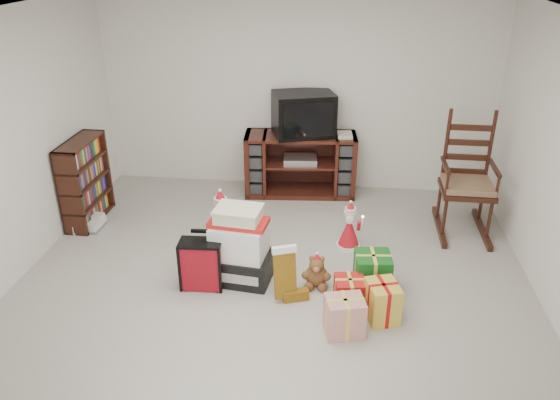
% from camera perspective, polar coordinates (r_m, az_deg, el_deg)
% --- Properties ---
extents(room, '(5.01, 5.01, 2.51)m').
position_cam_1_polar(room, '(4.72, -0.95, 3.34)').
color(room, '#AAA59C').
rests_on(room, ground).
extents(tv_stand, '(1.44, 0.62, 0.80)m').
position_cam_1_polar(tv_stand, '(7.07, 2.12, 3.77)').
color(tv_stand, '#421812').
rests_on(tv_stand, floor).
extents(bookshelf, '(0.27, 0.81, 0.99)m').
position_cam_1_polar(bookshelf, '(6.73, -19.66, 1.71)').
color(bookshelf, '#35160E').
rests_on(bookshelf, floor).
extents(rocking_chair, '(0.58, 0.94, 1.41)m').
position_cam_1_polar(rocking_chair, '(6.49, 18.77, 1.04)').
color(rocking_chair, '#35160E').
rests_on(rocking_chair, floor).
extents(gift_pile, '(0.65, 0.50, 0.76)m').
position_cam_1_polar(gift_pile, '(5.30, -4.24, -5.15)').
color(gift_pile, black).
rests_on(gift_pile, floor).
extents(red_suitcase, '(0.39, 0.22, 0.58)m').
position_cam_1_polar(red_suitcase, '(5.25, -8.18, -6.68)').
color(red_suitcase, maroon).
rests_on(red_suitcase, floor).
extents(stocking, '(0.28, 0.20, 0.56)m').
position_cam_1_polar(stocking, '(5.02, 0.52, -7.70)').
color(stocking, '#0E8014').
rests_on(stocking, floor).
extents(teddy_bear, '(0.22, 0.19, 0.32)m').
position_cam_1_polar(teddy_bear, '(5.29, 3.83, -7.60)').
color(teddy_bear, brown).
rests_on(teddy_bear, floor).
extents(santa_figurine, '(0.26, 0.25, 0.54)m').
position_cam_1_polar(santa_figurine, '(5.93, 7.24, -3.09)').
color(santa_figurine, '#B5131D').
rests_on(santa_figurine, floor).
extents(mrs_claus_figurine, '(0.32, 0.30, 0.65)m').
position_cam_1_polar(mrs_claus_figurine, '(5.94, -6.12, -2.51)').
color(mrs_claus_figurine, '#B5131D').
rests_on(mrs_claus_figurine, floor).
extents(sneaker_pair, '(0.38, 0.33, 0.11)m').
position_cam_1_polar(sneaker_pair, '(6.69, -19.45, -2.44)').
color(sneaker_pair, silver).
rests_on(sneaker_pair, floor).
extents(gift_cluster, '(0.62, 0.95, 0.29)m').
position_cam_1_polar(gift_cluster, '(5.01, 8.53, -9.98)').
color(gift_cluster, red).
rests_on(gift_cluster, floor).
extents(crt_television, '(0.85, 0.72, 0.53)m').
position_cam_1_polar(crt_television, '(6.85, 2.46, 8.96)').
color(crt_television, black).
rests_on(crt_television, tv_stand).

